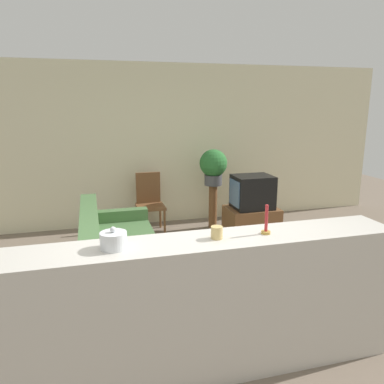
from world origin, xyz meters
name	(u,v)px	position (x,y,z in m)	size (l,w,h in m)	color
ground_plane	(192,336)	(0.00, 0.00, 0.00)	(14.00, 14.00, 0.00)	#756656
wall_back	(138,146)	(0.00, 3.43, 1.35)	(9.00, 0.06, 2.70)	beige
couch	(118,257)	(-0.55, 1.30, 0.30)	(0.89, 1.97, 0.84)	#476B3D
tv_stand	(251,222)	(1.59, 2.27, 0.23)	(0.78, 0.58, 0.47)	brown
television	(252,192)	(1.58, 2.27, 0.72)	(0.60, 0.48, 0.51)	black
wooden_chair	(150,200)	(0.10, 2.98, 0.51)	(0.44, 0.44, 0.95)	brown
plant_stand	(213,206)	(1.14, 2.86, 0.37)	(0.14, 0.14, 0.74)	brown
potted_plant	(213,165)	(1.14, 2.86, 1.06)	(0.45, 0.45, 0.59)	#4C4C51
foreground_counter	(207,307)	(0.00, -0.43, 0.54)	(2.98, 0.44, 1.08)	beige
decorative_bowl	(114,240)	(-0.67, -0.43, 1.14)	(0.18, 0.18, 0.16)	silver
candle_jar	(217,232)	(0.07, -0.43, 1.13)	(0.09, 0.09, 0.09)	tan
candlestick	(266,225)	(0.46, -0.43, 1.15)	(0.07, 0.07, 0.23)	#B7933D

